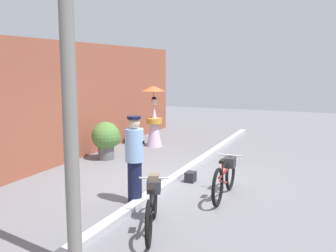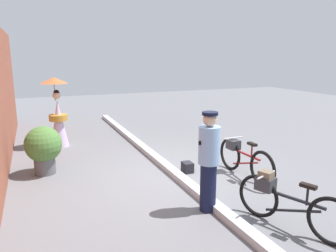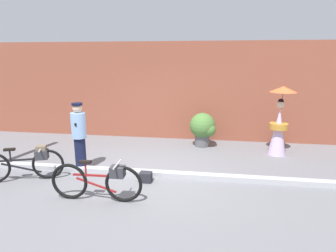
{
  "view_description": "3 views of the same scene",
  "coord_description": "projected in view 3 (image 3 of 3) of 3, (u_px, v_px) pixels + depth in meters",
  "views": [
    {
      "loc": [
        -7.82,
        -3.18,
        2.52
      ],
      "look_at": [
        0.56,
        0.37,
        1.13
      ],
      "focal_mm": 42.47,
      "sensor_mm": 36.0,
      "label": 1
    },
    {
      "loc": [
        -5.82,
        2.61,
        2.47
      ],
      "look_at": [
        0.0,
        0.16,
        1.09
      ],
      "focal_mm": 34.6,
      "sensor_mm": 36.0,
      "label": 2
    },
    {
      "loc": [
        1.49,
        -6.08,
        2.65
      ],
      "look_at": [
        0.47,
        0.58,
        1.05
      ],
      "focal_mm": 31.0,
      "sensor_mm": 36.0,
      "label": 3
    }
  ],
  "objects": [
    {
      "name": "person_with_parasol",
      "position": [
        279.0,
        123.0,
        7.93
      ],
      "size": [
        0.71,
        0.71,
        1.9
      ],
      "color": "silver",
      "rests_on": "ground_plane"
    },
    {
      "name": "backpack_on_pavement",
      "position": [
        146.0,
        177.0,
        6.3
      ],
      "size": [
        0.26,
        0.2,
        0.22
      ],
      "color": "#26262D",
      "rests_on": "ground_plane"
    },
    {
      "name": "sidewalk_curb",
      "position": [
        144.0,
        173.0,
        6.67
      ],
      "size": [
        14.0,
        0.2,
        0.12
      ],
      "primitive_type": "cube",
      "color": "#B2B2B7",
      "rests_on": "ground_plane"
    },
    {
      "name": "bicycle_near_officer",
      "position": [
        99.0,
        181.0,
        5.42
      ],
      "size": [
        1.77,
        0.48,
        0.79
      ],
      "color": "black",
      "rests_on": "ground_plane"
    },
    {
      "name": "person_officer",
      "position": [
        79.0,
        135.0,
        6.84
      ],
      "size": [
        0.34,
        0.38,
        1.63
      ],
      "color": "#141938",
      "rests_on": "ground_plane"
    },
    {
      "name": "bicycle_far_side",
      "position": [
        26.0,
        163.0,
        6.32
      ],
      "size": [
        1.68,
        0.73,
        0.78
      ],
      "color": "black",
      "rests_on": "ground_plane"
    },
    {
      "name": "ground_plane",
      "position": [
        144.0,
        175.0,
        6.68
      ],
      "size": [
        30.0,
        30.0,
        0.0
      ],
      "primitive_type": "plane",
      "color": "slate"
    },
    {
      "name": "potted_plant_by_door",
      "position": [
        203.0,
        128.0,
        8.74
      ],
      "size": [
        0.78,
        0.76,
        1.03
      ],
      "color": "#59595B",
      "rests_on": "ground_plane"
    },
    {
      "name": "building_wall",
      "position": [
        167.0,
        91.0,
        9.59
      ],
      "size": [
        14.0,
        0.4,
        3.15
      ],
      "primitive_type": "cube",
      "color": "brown",
      "rests_on": "ground_plane"
    }
  ]
}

